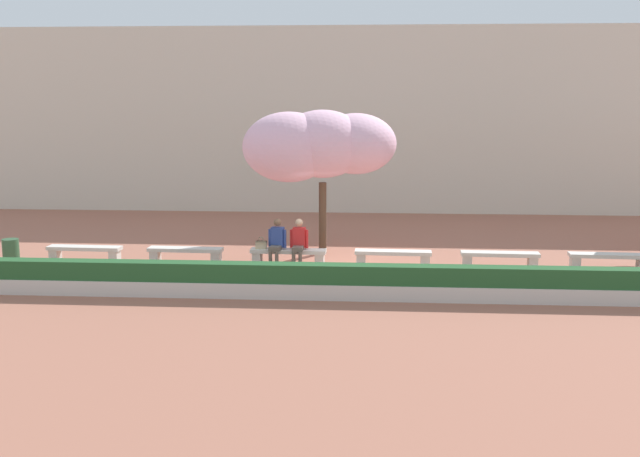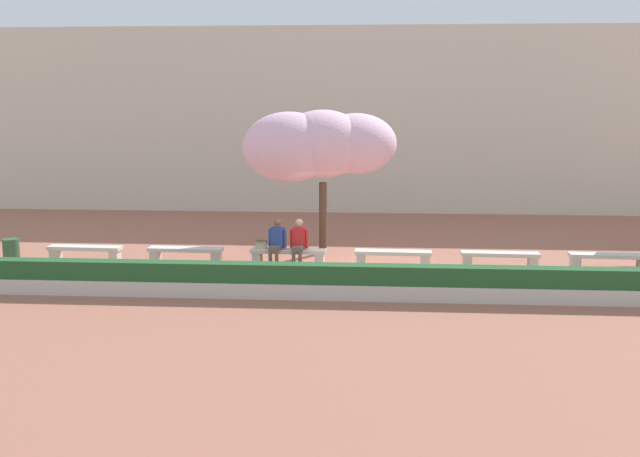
% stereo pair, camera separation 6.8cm
% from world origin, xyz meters
% --- Properties ---
extents(ground_plane, '(100.00, 100.00, 0.00)m').
position_xyz_m(ground_plane, '(0.00, 0.00, 0.00)').
color(ground_plane, '#9E604C').
extents(building_facade, '(32.81, 4.00, 7.27)m').
position_xyz_m(building_facade, '(0.00, 11.49, 3.63)').
color(building_facade, beige).
rests_on(building_facade, ground).
extents(stone_bench_west_end, '(2.09, 0.49, 0.45)m').
position_xyz_m(stone_bench_west_end, '(-7.16, 0.00, 0.31)').
color(stone_bench_west_end, beige).
rests_on(stone_bench_west_end, ground).
extents(stone_bench_near_west, '(2.09, 0.49, 0.45)m').
position_xyz_m(stone_bench_near_west, '(-4.30, 0.00, 0.31)').
color(stone_bench_near_west, beige).
rests_on(stone_bench_near_west, ground).
extents(stone_bench_center, '(2.09, 0.49, 0.45)m').
position_xyz_m(stone_bench_center, '(-1.43, 0.00, 0.31)').
color(stone_bench_center, beige).
rests_on(stone_bench_center, ground).
extents(stone_bench_near_east, '(2.09, 0.49, 0.45)m').
position_xyz_m(stone_bench_near_east, '(1.43, 0.00, 0.31)').
color(stone_bench_near_east, beige).
rests_on(stone_bench_near_east, ground).
extents(stone_bench_east_end, '(2.09, 0.49, 0.45)m').
position_xyz_m(stone_bench_east_end, '(4.30, 0.00, 0.31)').
color(stone_bench_east_end, beige).
rests_on(stone_bench_east_end, ground).
extents(stone_bench_far_east, '(2.09, 0.49, 0.45)m').
position_xyz_m(stone_bench_far_east, '(7.16, 0.00, 0.31)').
color(stone_bench_far_east, beige).
rests_on(stone_bench_far_east, ground).
extents(person_seated_left, '(0.50, 0.72, 1.29)m').
position_xyz_m(person_seated_left, '(-1.74, -0.05, 0.70)').
color(person_seated_left, black).
rests_on(person_seated_left, ground).
extents(person_seated_right, '(0.51, 0.70, 1.29)m').
position_xyz_m(person_seated_right, '(-1.14, -0.05, 0.70)').
color(person_seated_right, black).
rests_on(person_seated_right, ground).
extents(handbag, '(0.30, 0.15, 0.34)m').
position_xyz_m(handbag, '(-2.18, -0.01, 0.58)').
color(handbag, tan).
rests_on(handbag, stone_bench_center).
extents(cherry_tree_main, '(4.43, 2.92, 4.21)m').
position_xyz_m(cherry_tree_main, '(-0.66, 1.64, 3.19)').
color(cherry_tree_main, '#473323').
rests_on(cherry_tree_main, ground).
extents(planter_hedge_foreground, '(20.68, 0.50, 0.80)m').
position_xyz_m(planter_hedge_foreground, '(0.00, -3.33, 0.39)').
color(planter_hedge_foreground, beige).
rests_on(planter_hedge_foreground, ground).
extents(trash_bin, '(0.44, 0.44, 0.78)m').
position_xyz_m(trash_bin, '(-8.91, -0.78, 0.39)').
color(trash_bin, '#2D5133').
rests_on(trash_bin, ground).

